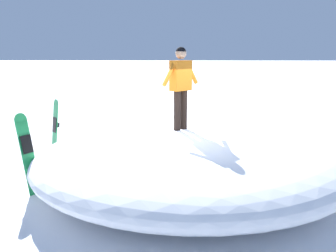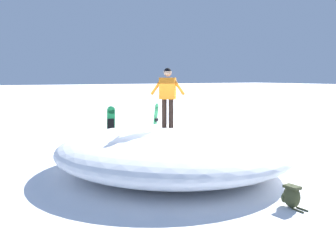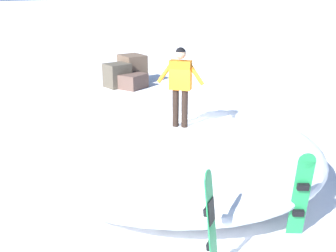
{
  "view_description": "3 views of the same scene",
  "coord_description": "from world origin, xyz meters",
  "px_view_note": "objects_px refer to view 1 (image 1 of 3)",
  "views": [
    {
      "loc": [
        -6.94,
        -0.06,
        2.84
      ],
      "look_at": [
        0.5,
        0.15,
        1.31
      ],
      "focal_mm": 38.63,
      "sensor_mm": 36.0,
      "label": 1
    },
    {
      "loc": [
        -4.6,
        -8.97,
        2.69
      ],
      "look_at": [
        0.54,
        -0.17,
        1.28
      ],
      "focal_mm": 38.14,
      "sensor_mm": 36.0,
      "label": 2
    },
    {
      "loc": [
        4.98,
        7.54,
        4.16
      ],
      "look_at": [
        0.62,
        -0.54,
        1.12
      ],
      "focal_mm": 45.66,
      "sensor_mm": 36.0,
      "label": 3
    }
  ],
  "objects_px": {
    "snowboarder_standing": "(181,81)",
    "snowboard_primary_upright": "(27,152)",
    "snowboard_secondary_upright": "(55,132)",
    "backpack_far": "(100,139)"
  },
  "relations": [
    {
      "from": "snowboard_primary_upright",
      "to": "snowboarder_standing",
      "type": "bearing_deg",
      "value": -79.92
    },
    {
      "from": "snowboard_primary_upright",
      "to": "snowboard_secondary_upright",
      "type": "bearing_deg",
      "value": 1.41
    },
    {
      "from": "snowboard_primary_upright",
      "to": "snowboard_secondary_upright",
      "type": "height_order",
      "value": "snowboard_secondary_upright"
    },
    {
      "from": "snowboarder_standing",
      "to": "snowboard_secondary_upright",
      "type": "bearing_deg",
      "value": 67.85
    },
    {
      "from": "backpack_far",
      "to": "snowboard_primary_upright",
      "type": "bearing_deg",
      "value": 171.53
    },
    {
      "from": "snowboarder_standing",
      "to": "snowboard_primary_upright",
      "type": "height_order",
      "value": "snowboarder_standing"
    },
    {
      "from": "snowboarder_standing",
      "to": "snowboard_secondary_upright",
      "type": "distance_m",
      "value": 3.66
    },
    {
      "from": "snowboard_secondary_upright",
      "to": "backpack_far",
      "type": "height_order",
      "value": "snowboard_secondary_upright"
    },
    {
      "from": "snowboarder_standing",
      "to": "snowboard_secondary_upright",
      "type": "relative_size",
      "value": 1.01
    },
    {
      "from": "snowboarder_standing",
      "to": "backpack_far",
      "type": "xyz_separation_m",
      "value": [
        3.49,
        2.49,
        -2.09
      ]
    }
  ]
}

